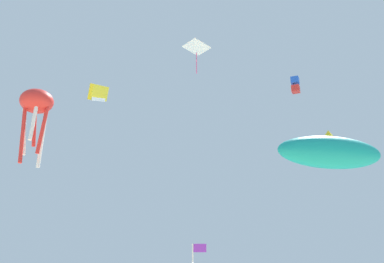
{
  "coord_description": "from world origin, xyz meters",
  "views": [
    {
      "loc": [
        1.02,
        -19.82,
        2.16
      ],
      "look_at": [
        0.1,
        6.68,
        10.78
      ],
      "focal_mm": 40.11,
      "sensor_mm": 36.0,
      "label": 1
    }
  ],
  "objects": [
    {
      "name": "kite_octopus_red",
      "position": [
        -10.22,
        6.26,
        12.6
      ],
      "size": [
        2.77,
        2.77,
        5.17
      ],
      "rotation": [
        0.0,
        0.0,
        1.89
      ],
      "color": "red"
    },
    {
      "name": "kite_diamond_white",
      "position": [
        0.23,
        14.67,
        21.28
      ],
      "size": [
        2.75,
        2.75,
        2.82
      ],
      "rotation": [
        0.0,
        0.0,
        5.42
      ],
      "color": "white"
    },
    {
      "name": "kite_parafoil_yellow",
      "position": [
        -10.73,
        23.25,
        20.7
      ],
      "size": [
        1.08,
        5.79,
        3.53
      ],
      "rotation": [
        0.0,
        0.0,
        4.64
      ],
      "color": "yellow"
    },
    {
      "name": "kite_box_blue",
      "position": [
        11.76,
        27.6,
        23.31
      ],
      "size": [
        1.19,
        1.19,
        1.94
      ],
      "rotation": [
        0.0,
        0.0,
        2.77
      ],
      "color": "blue"
    },
    {
      "name": "kite_inflatable_teal",
      "position": [
        10.22,
        11.23,
        10.53
      ],
      "size": [
        8.73,
        4.58,
        3.02
      ],
      "rotation": [
        0.0,
        0.0,
        3.4
      ],
      "color": "teal"
    }
  ]
}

